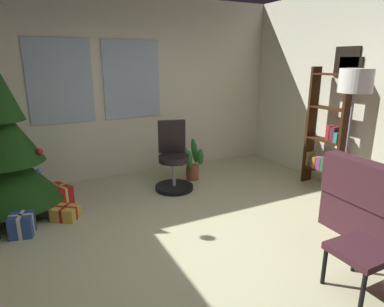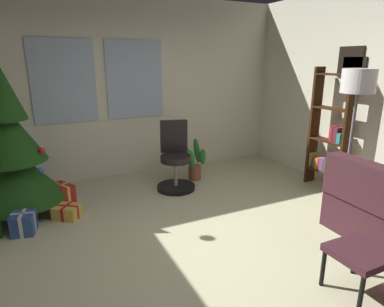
% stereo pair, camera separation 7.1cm
% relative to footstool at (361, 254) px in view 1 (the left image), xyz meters
% --- Properties ---
extents(ground_plane, '(5.29, 5.44, 0.10)m').
position_rel_footstool_xyz_m(ground_plane, '(-0.87, 0.98, -0.39)').
color(ground_plane, '#C1C094').
extents(wall_back_with_windows, '(5.29, 0.12, 2.81)m').
position_rel_footstool_xyz_m(wall_back_with_windows, '(-0.89, 3.75, 1.07)').
color(wall_back_with_windows, silver).
rests_on(wall_back_with_windows, ground_plane).
extents(footstool, '(0.44, 0.42, 0.39)m').
position_rel_footstool_xyz_m(footstool, '(0.00, 0.00, 0.00)').
color(footstool, '#391C23').
rests_on(footstool, ground_plane).
extents(holiday_tree, '(1.16, 1.16, 2.29)m').
position_rel_footstool_xyz_m(holiday_tree, '(-2.55, 2.88, 0.43)').
color(holiday_tree, '#4C331E').
rests_on(holiday_tree, ground_plane).
extents(gift_box_red, '(0.35, 0.40, 0.25)m').
position_rel_footstool_xyz_m(gift_box_red, '(-2.03, 2.95, -0.21)').
color(gift_box_red, red).
rests_on(gift_box_red, ground_plane).
extents(gift_box_gold, '(0.36, 0.35, 0.17)m').
position_rel_footstool_xyz_m(gift_box_gold, '(-2.02, 2.43, -0.26)').
color(gift_box_gold, gold).
rests_on(gift_box_gold, ground_plane).
extents(gift_box_blue, '(0.28, 0.28, 0.25)m').
position_rel_footstool_xyz_m(gift_box_blue, '(-2.48, 2.25, -0.22)').
color(gift_box_blue, '#2D4C99').
rests_on(gift_box_blue, ground_plane).
extents(office_chair, '(0.56, 0.56, 1.00)m').
position_rel_footstool_xyz_m(office_chair, '(-0.45, 2.76, 0.06)').
color(office_chair, black).
rests_on(office_chair, ground_plane).
extents(bookshelf, '(0.18, 0.64, 1.76)m').
position_rel_footstool_xyz_m(bookshelf, '(1.56, 1.81, 0.42)').
color(bookshelf, '#351C0C').
rests_on(bookshelf, ground_plane).
extents(floor_lamp, '(0.38, 0.38, 1.75)m').
position_rel_footstool_xyz_m(floor_lamp, '(1.21, 1.19, 1.17)').
color(floor_lamp, slate).
rests_on(floor_lamp, ground_plane).
extents(potted_plant, '(0.44, 0.39, 0.64)m').
position_rel_footstool_xyz_m(potted_plant, '(-0.05, 2.99, -0.04)').
color(potted_plant, brown).
rests_on(potted_plant, ground_plane).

